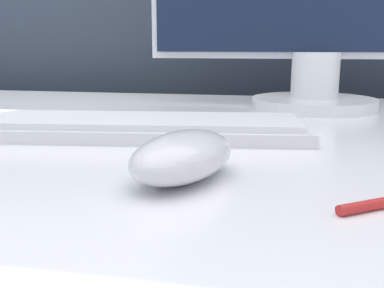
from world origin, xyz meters
TOP-DOWN VIEW (x-y plane):
  - partition_panel at (0.00, 0.58)m, footprint 5.00×0.03m
  - computer_mouse_near at (-0.05, -0.22)m, footprint 0.10×0.14m
  - keyboard at (-0.15, -0.05)m, footprint 0.45×0.18m

SIDE VIEW (x-z plane):
  - partition_panel at x=0.00m, z-range 0.00..1.13m
  - keyboard at x=-0.15m, z-range 0.77..0.80m
  - computer_mouse_near at x=-0.05m, z-range 0.77..0.81m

